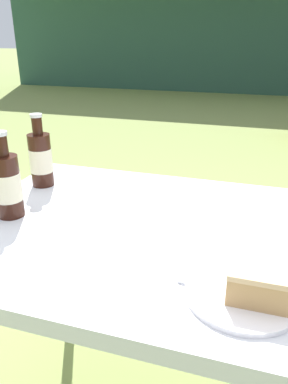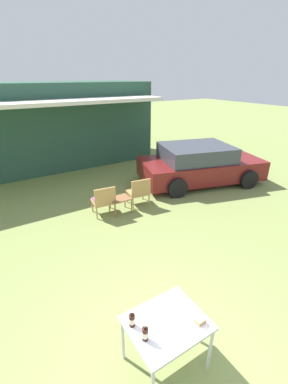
% 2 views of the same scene
% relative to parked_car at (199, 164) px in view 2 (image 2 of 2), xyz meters
% --- Properties ---
extents(ground_plane, '(60.00, 60.00, 0.00)m').
position_rel_parked_car_xyz_m(ground_plane, '(-4.63, -4.42, -0.62)').
color(ground_plane, olive).
extents(cabin_building, '(10.54, 4.27, 3.14)m').
position_rel_parked_car_xyz_m(cabin_building, '(-5.07, 4.82, 0.96)').
color(cabin_building, '#284C3D').
rests_on(cabin_building, ground_plane).
extents(parked_car, '(4.37, 2.92, 1.28)m').
position_rel_parked_car_xyz_m(parked_car, '(0.00, 0.00, 0.00)').
color(parked_car, maroon).
rests_on(parked_car, ground_plane).
extents(wicker_chair_cushioned, '(0.60, 0.54, 0.81)m').
position_rel_parked_car_xyz_m(wicker_chair_cushioned, '(-3.70, -0.44, -0.19)').
color(wicker_chair_cushioned, '#B2844C').
rests_on(wicker_chair_cushioned, ground_plane).
extents(wicker_chair_plain, '(0.61, 0.55, 0.81)m').
position_rel_parked_car_xyz_m(wicker_chair_plain, '(-2.64, -0.46, -0.19)').
color(wicker_chair_plain, '#B2844C').
rests_on(wicker_chair_plain, ground_plane).
extents(garden_side_table, '(0.52, 0.42, 0.42)m').
position_rel_parked_car_xyz_m(garden_side_table, '(-3.29, -0.55, -0.26)').
color(garden_side_table, brown).
rests_on(garden_side_table, ground_plane).
extents(patio_table, '(0.91, 0.75, 0.75)m').
position_rel_parked_car_xyz_m(patio_table, '(-4.63, -4.42, 0.05)').
color(patio_table, silver).
rests_on(patio_table, ground_plane).
extents(cake_on_plate, '(0.21, 0.21, 0.07)m').
position_rel_parked_car_xyz_m(cake_on_plate, '(-4.33, -4.63, 0.15)').
color(cake_on_plate, white).
rests_on(cake_on_plate, patio_table).
extents(cola_bottle_near, '(0.07, 0.07, 0.23)m').
position_rel_parked_car_xyz_m(cola_bottle_near, '(-5.00, -4.24, 0.21)').
color(cola_bottle_near, black).
rests_on(cola_bottle_near, patio_table).
extents(cola_bottle_far, '(0.07, 0.07, 0.23)m').
position_rel_parked_car_xyz_m(cola_bottle_far, '(-4.96, -4.46, 0.21)').
color(cola_bottle_far, black).
rests_on(cola_bottle_far, patio_table).
extents(fork, '(0.18, 0.04, 0.01)m').
position_rel_parked_car_xyz_m(fork, '(-4.38, -4.63, 0.13)').
color(fork, silver).
rests_on(fork, patio_table).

